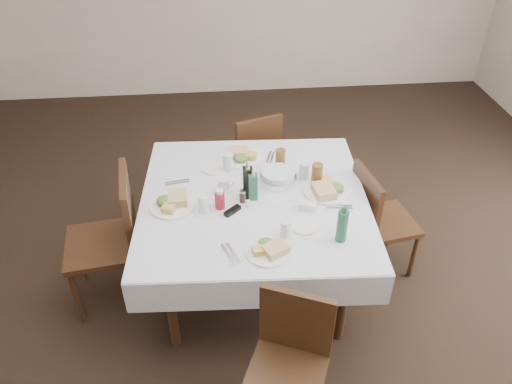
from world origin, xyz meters
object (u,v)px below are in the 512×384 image
water_n (228,162)px  chair_west (115,233)px  chair_north (254,152)px  oil_cruet_green (253,186)px  water_s (286,229)px  water_w (203,204)px  dining_table (254,206)px  bread_basket (278,177)px  green_bottle (342,225)px  oil_cruet_dark (248,180)px  chair_east (375,216)px  chair_south (290,354)px  water_e (304,171)px  ketchup_bottle (220,199)px  coffee_mug (224,185)px

water_n → chair_west: bearing=-154.7°
chair_north → oil_cruet_green: oil_cruet_green is taller
water_s → water_w: 0.55m
dining_table → water_w: size_ratio=12.90×
chair_west → bread_basket: chair_west is taller
chair_west → green_bottle: (1.38, -0.43, 0.31)m
dining_table → chair_north: bearing=84.6°
oil_cruet_dark → chair_east: bearing=2.0°
chair_south → oil_cruet_green: bearing=96.2°
water_e → green_bottle: green_bottle is taller
chair_north → bread_basket: size_ratio=3.40×
ketchup_bottle → water_n: bearing=80.3°
oil_cruet_dark → oil_cruet_green: size_ratio=1.12×
bread_basket → green_bottle: bearing=-65.2°
water_w → oil_cruet_dark: bearing=27.2°
chair_south → chair_west: chair_west is taller
chair_west → green_bottle: size_ratio=4.05×
chair_south → chair_north: bearing=90.1°
chair_south → water_s: bearing=85.4°
chair_west → oil_cruet_green: bearing=1.2°
chair_south → oil_cruet_green: 1.06m
water_e → ketchup_bottle: bearing=-154.9°
ketchup_bottle → chair_east: bearing=7.9°
chair_north → coffee_mug: bearing=-107.4°
water_w → oil_cruet_dark: (0.29, 0.15, 0.05)m
bread_basket → water_n: bearing=151.8°
water_w → chair_south: bearing=-64.3°
water_n → ketchup_bottle: 0.43m
water_n → ketchup_bottle: ketchup_bottle is taller
chair_north → chair_east: (0.77, -0.94, 0.01)m
water_s → bread_basket: (0.03, 0.55, -0.02)m
chair_north → water_s: 1.44m
water_n → water_s: water_n is taller
water_e → bread_basket: water_e is taller
water_s → chair_west: bearing=161.0°
dining_table → chair_south: 1.02m
dining_table → coffee_mug: size_ratio=12.19×
water_n → green_bottle: green_bottle is taller
chair_north → chair_south: 2.00m
dining_table → chair_east: chair_east is taller
chair_west → water_n: chair_west is taller
chair_south → green_bottle: bearing=56.0°
water_s → water_e: (0.21, 0.58, 0.01)m
oil_cruet_dark → green_bottle: (0.50, -0.49, -0.01)m
chair_south → coffee_mug: 1.18m
green_bottle → chair_south: bearing=-124.0°
dining_table → ketchup_bottle: size_ratio=11.28×
water_w → chair_west: bearing=171.7°
chair_west → chair_south: bearing=-43.5°
oil_cruet_dark → water_s: bearing=-66.6°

